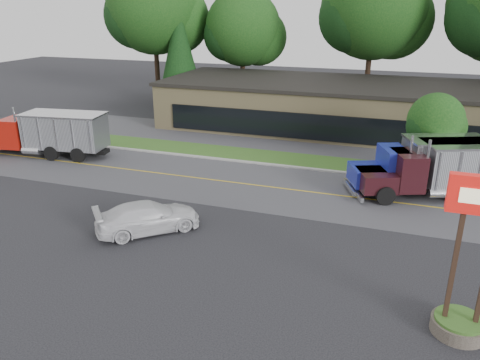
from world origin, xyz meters
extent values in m
plane|color=#35353A|center=(0.00, 0.00, 0.00)|extent=(140.00, 140.00, 0.00)
cube|color=#59595E|center=(0.00, 9.00, 0.00)|extent=(60.00, 8.00, 0.02)
cube|color=gold|center=(0.00, 9.00, 0.00)|extent=(60.00, 0.12, 0.01)
cube|color=#9E9E99|center=(0.00, 13.20, 0.00)|extent=(60.00, 0.30, 0.12)
cube|color=#2D551D|center=(0.00, 15.00, 0.00)|extent=(60.00, 3.40, 0.03)
cube|color=#59595E|center=(0.00, 20.00, 0.00)|extent=(60.00, 7.00, 0.02)
cube|color=tan|center=(2.00, 26.00, 2.00)|extent=(32.00, 12.00, 4.00)
cylinder|color=#6B6054|center=(10.50, -2.50, 0.25)|extent=(1.90, 1.90, 0.50)
cylinder|color=#2D551D|center=(10.50, -2.50, 0.55)|extent=(1.70, 1.70, 0.10)
cube|color=#332116|center=(10.00, -2.50, 2.60)|extent=(0.16, 0.16, 5.00)
cylinder|color=#382619|center=(-20.00, 32.00, 2.90)|extent=(0.56, 0.56, 5.79)
sphere|color=#0F3A11|center=(-20.00, 32.00, 10.76)|extent=(10.60, 10.60, 10.60)
sphere|color=#0F3A11|center=(-18.01, 33.32, 9.44)|extent=(7.95, 7.95, 7.95)
sphere|color=black|center=(-21.66, 31.01, 9.77)|extent=(7.28, 7.28, 7.28)
cylinder|color=#382619|center=(-10.00, 34.00, 2.30)|extent=(0.56, 0.56, 4.60)
sphere|color=#0F3A11|center=(-10.00, 34.00, 8.55)|extent=(8.42, 8.42, 8.42)
sphere|color=#0F3A11|center=(-8.42, 35.05, 7.49)|extent=(6.31, 6.31, 6.31)
sphere|color=black|center=(-11.31, 33.21, 7.76)|extent=(5.79, 5.79, 5.79)
cylinder|color=#382619|center=(4.00, 34.00, 2.92)|extent=(0.56, 0.56, 5.84)
sphere|color=#0F3A11|center=(4.00, 34.00, 10.84)|extent=(10.67, 10.67, 10.67)
sphere|color=#0F3A11|center=(6.00, 35.33, 9.51)|extent=(8.01, 8.01, 8.01)
sphere|color=black|center=(2.33, 33.00, 9.84)|extent=(7.34, 7.34, 7.34)
cylinder|color=#382619|center=(-16.00, 30.00, 0.50)|extent=(0.44, 0.44, 1.00)
cone|color=black|center=(-16.00, 30.00, 6.27)|extent=(5.02, 5.02, 10.27)
cylinder|color=#382619|center=(10.00, 15.00, 1.01)|extent=(0.56, 0.56, 2.02)
sphere|color=#0F3A11|center=(10.00, 15.00, 3.75)|extent=(3.70, 3.70, 3.70)
sphere|color=#0F3A11|center=(10.69, 15.46, 3.29)|extent=(2.77, 2.77, 2.77)
sphere|color=black|center=(9.42, 14.65, 3.41)|extent=(2.54, 2.54, 2.54)
cube|color=black|center=(-17.85, 9.93, 0.57)|extent=(10.04, 2.37, 0.28)
cube|color=#AE160C|center=(-20.22, 9.60, 1.72)|extent=(2.05, 2.62, 2.20)
cube|color=black|center=(-20.97, 9.50, 2.12)|extent=(0.35, 2.09, 0.90)
cube|color=silver|center=(-16.13, 10.17, 2.02)|extent=(6.27, 3.30, 2.50)
cube|color=silver|center=(-16.13, 10.17, 3.32)|extent=(6.43, 3.47, 0.12)
cylinder|color=black|center=(-22.10, 10.50, 0.57)|extent=(1.14, 0.50, 1.10)
cylinder|color=black|center=(-15.86, 11.37, 0.57)|extent=(1.14, 0.50, 1.10)
cylinder|color=black|center=(-15.54, 9.09, 0.57)|extent=(1.14, 0.50, 1.10)
cube|color=black|center=(9.37, 11.50, 0.57)|extent=(7.73, 3.84, 0.28)
cube|color=#1C269D|center=(6.17, 10.23, 1.12)|extent=(2.61, 2.83, 1.10)
cube|color=#1C269D|center=(7.61, 10.80, 1.72)|extent=(2.16, 2.74, 2.20)
cube|color=black|center=(7.05, 10.58, 2.12)|extent=(0.83, 1.97, 0.90)
cube|color=silver|center=(10.65, 12.01, 2.02)|extent=(5.32, 4.06, 2.50)
cube|color=silver|center=(10.65, 12.01, 3.32)|extent=(5.51, 4.26, 0.12)
cylinder|color=black|center=(5.91, 11.37, 0.57)|extent=(1.15, 0.73, 1.10)
cylinder|color=black|center=(6.76, 9.23, 0.57)|extent=(1.15, 0.73, 1.10)
cylinder|color=black|center=(10.55, 13.20, 0.57)|extent=(1.15, 0.73, 1.10)
cylinder|color=black|center=(11.40, 11.06, 0.57)|extent=(1.15, 0.73, 1.10)
cube|color=black|center=(10.48, 10.91, 0.57)|extent=(8.75, 4.25, 0.28)
cube|color=black|center=(6.83, 9.47, 1.12)|extent=(2.85, 2.93, 1.10)
cube|color=black|center=(8.47, 10.12, 1.72)|extent=(2.34, 2.81, 2.20)
cube|color=black|center=(7.84, 9.87, 2.12)|extent=(0.83, 1.97, 0.90)
cube|color=silver|center=(11.93, 11.49, 2.02)|extent=(5.93, 4.31, 2.50)
cube|color=silver|center=(11.93, 11.49, 3.32)|extent=(6.12, 4.51, 0.12)
cylinder|color=black|center=(6.59, 10.61, 0.57)|extent=(1.15, 0.73, 1.10)
cylinder|color=black|center=(7.44, 8.47, 0.57)|extent=(1.15, 0.73, 1.10)
cylinder|color=black|center=(11.87, 12.71, 0.57)|extent=(1.15, 0.73, 1.10)
imported|color=silver|center=(-3.96, 1.03, 0.77)|extent=(5.36, 5.18, 1.54)
camera|label=1|loc=(7.62, -18.03, 11.00)|focal=35.00mm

